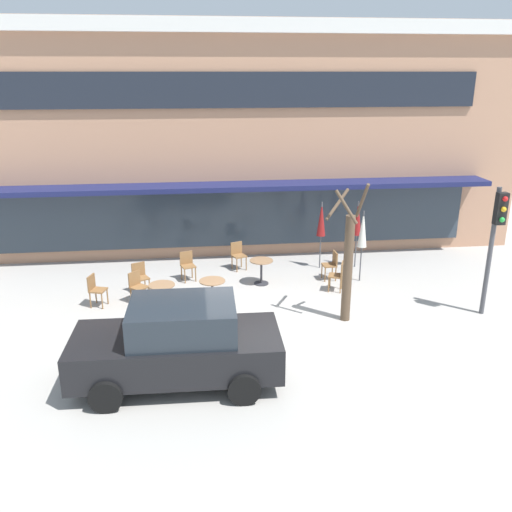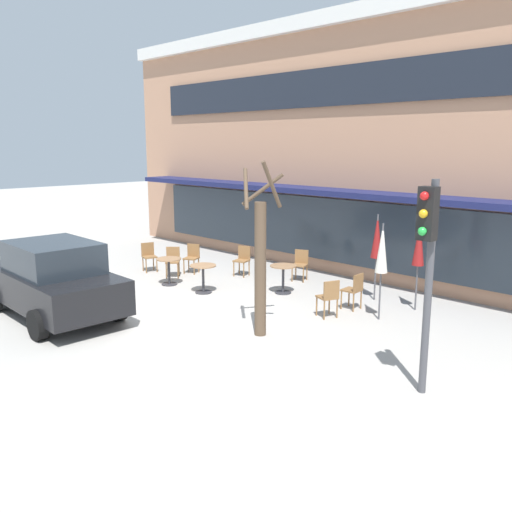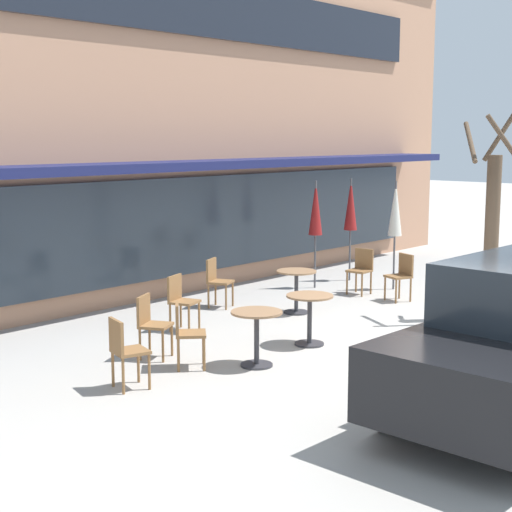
% 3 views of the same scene
% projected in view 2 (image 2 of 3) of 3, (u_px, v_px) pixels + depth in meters
% --- Properties ---
extents(ground_plane, '(80.00, 80.00, 0.00)m').
position_uv_depth(ground_plane, '(173.00, 315.00, 12.58)').
color(ground_plane, '#ADA8A0').
extents(building_facade, '(19.84, 9.10, 7.69)m').
position_uv_depth(building_facade, '(405.00, 146.00, 18.67)').
color(building_facade, tan).
rests_on(building_facade, ground).
extents(cafe_table_near_wall, '(0.70, 0.70, 0.76)m').
position_uv_depth(cafe_table_near_wall, '(169.00, 267.00, 15.23)').
color(cafe_table_near_wall, '#333338').
rests_on(cafe_table_near_wall, ground).
extents(cafe_table_streetside, '(0.70, 0.70, 0.76)m').
position_uv_depth(cafe_table_streetside, '(203.00, 274.00, 14.40)').
color(cafe_table_streetside, '#333338').
rests_on(cafe_table_streetside, ground).
extents(cafe_table_by_tree, '(0.70, 0.70, 0.76)m').
position_uv_depth(cafe_table_by_tree, '(283.00, 274.00, 14.37)').
color(cafe_table_by_tree, '#333338').
rests_on(cafe_table_by_tree, ground).
extents(patio_umbrella_green_folded, '(0.28, 0.28, 2.20)m').
position_uv_depth(patio_umbrella_green_folded, '(419.00, 243.00, 12.68)').
color(patio_umbrella_green_folded, '#4C4C51').
rests_on(patio_umbrella_green_folded, ground).
extents(patio_umbrella_cream_folded, '(0.28, 0.28, 2.20)m').
position_uv_depth(patio_umbrella_cream_folded, '(382.00, 249.00, 11.97)').
color(patio_umbrella_cream_folded, '#4C4C51').
rests_on(patio_umbrella_cream_folded, ground).
extents(patio_umbrella_corner_open, '(0.28, 0.28, 2.20)m').
position_uv_depth(patio_umbrella_corner_open, '(377.00, 237.00, 13.52)').
color(patio_umbrella_corner_open, '#4C4C51').
rests_on(patio_umbrella_corner_open, ground).
extents(cafe_chair_0, '(0.57, 0.57, 0.89)m').
position_uv_depth(cafe_chair_0, '(173.00, 259.00, 16.17)').
color(cafe_chair_0, olive).
rests_on(cafe_chair_0, ground).
extents(cafe_chair_1, '(0.42, 0.42, 0.89)m').
position_uv_depth(cafe_chair_1, '(354.00, 288.00, 12.93)').
color(cafe_chair_1, olive).
rests_on(cafe_chair_1, ground).
extents(cafe_chair_2, '(0.52, 0.52, 0.89)m').
position_uv_depth(cafe_chair_2, '(300.00, 263.00, 15.73)').
color(cafe_chair_2, olive).
rests_on(cafe_chair_2, ground).
extents(cafe_chair_3, '(0.50, 0.50, 0.89)m').
position_uv_depth(cafe_chair_3, '(149.00, 255.00, 16.87)').
color(cafe_chair_3, olive).
rests_on(cafe_chair_3, ground).
extents(cafe_chair_4, '(0.54, 0.54, 0.89)m').
position_uv_depth(cafe_chair_4, '(192.00, 256.00, 16.66)').
color(cafe_chair_4, olive).
rests_on(cafe_chair_4, ground).
extents(cafe_chair_5, '(0.50, 0.50, 0.89)m').
position_uv_depth(cafe_chair_5, '(243.00, 258.00, 16.31)').
color(cafe_chair_5, olive).
rests_on(cafe_chair_5, ground).
extents(cafe_chair_6, '(0.52, 0.52, 0.89)m').
position_uv_depth(cafe_chair_6, '(329.00, 296.00, 12.31)').
color(cafe_chair_6, olive).
rests_on(cafe_chair_6, ground).
extents(parked_sedan, '(4.24, 2.09, 1.76)m').
position_uv_depth(parked_sedan, '(53.00, 279.00, 12.34)').
color(parked_sedan, black).
rests_on(parked_sedan, ground).
extents(street_tree, '(0.98, 1.08, 3.61)m').
position_uv_depth(street_tree, '(260.00, 261.00, 11.01)').
color(street_tree, brown).
rests_on(street_tree, ground).
extents(traffic_light_pole, '(0.26, 0.44, 3.40)m').
position_uv_depth(traffic_light_pole, '(428.00, 253.00, 8.17)').
color(traffic_light_pole, '#47474C').
rests_on(traffic_light_pole, ground).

